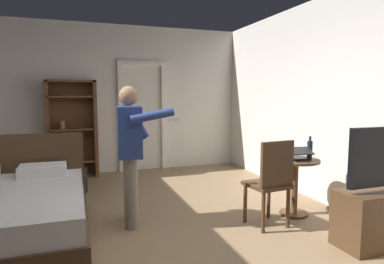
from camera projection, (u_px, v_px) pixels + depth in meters
ground_plane at (158, 243)px, 3.35m from camera, size 7.40×7.40×0.00m
wall_back at (116, 99)px, 6.41m from camera, size 5.10×0.12×2.80m
wall_right at (359, 102)px, 4.01m from camera, size 0.12×6.97×2.80m
doorway_frame at (142, 108)px, 6.52m from camera, size 0.93×0.08×2.13m
bookshelf at (72, 125)px, 5.99m from camera, size 0.86×0.32×1.74m
side_table at (295, 178)px, 4.11m from camera, size 0.58×0.58×0.70m
laptop at (295, 156)px, 4.03m from camera, size 0.38×0.38×0.16m
bottle_on_table at (310, 150)px, 4.04m from camera, size 0.06×0.06×0.29m
wooden_chair at (271, 180)px, 3.70m from camera, size 0.46×0.46×0.99m
person_blue_shirt at (131, 145)px, 3.76m from camera, size 0.64×0.67×1.58m
suitcase_dark at (63, 177)px, 5.28m from camera, size 0.63×0.41×0.37m
suitcase_small at (66, 182)px, 4.95m from camera, size 0.62×0.41×0.39m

